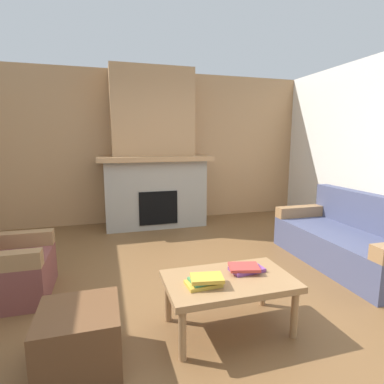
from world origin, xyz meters
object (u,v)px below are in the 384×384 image
Objects in this scene: coffee_table at (229,285)px; couch at (349,241)px; fireplace at (154,159)px; ottoman at (80,337)px; armchair at (1,269)px.

couch is at bearing 22.56° from coffee_table.
coffee_table is at bearing -88.85° from fireplace.
fireplace is 1.49× the size of couch.
couch is 3.14m from ottoman.
ottoman is (-1.11, -0.09, -0.18)m from coffee_table.
fireplace reaches higher than ottoman.
coffee_table is at bearing -157.44° from couch.
fireplace is 2.70× the size of coffee_table.
fireplace is 3.25m from couch.
ottoman is at bearing -163.67° from couch.
coffee_table is at bearing 4.66° from ottoman.
coffee_table is (0.06, -3.22, -0.79)m from fireplace.
armchair is at bearing -130.00° from fireplace.
couch is 2.13× the size of armchair.
couch is (1.97, -2.42, -0.88)m from fireplace.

